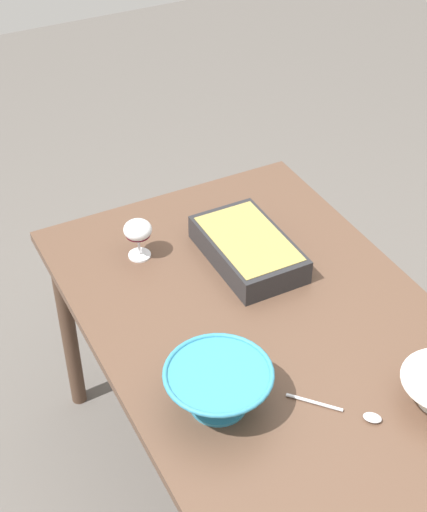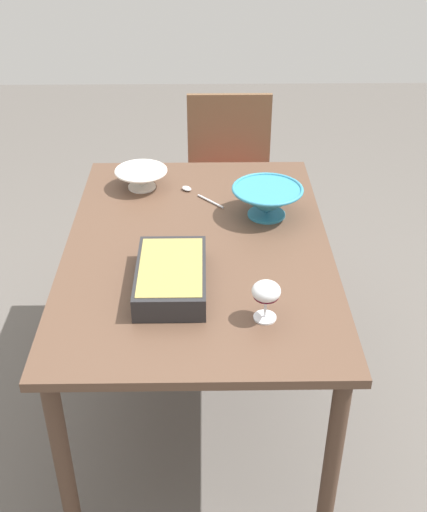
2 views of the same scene
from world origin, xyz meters
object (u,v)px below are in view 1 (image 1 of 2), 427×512
(wine_glass, at_px, (138,232))
(casserole_dish, at_px, (248,248))
(small_bowl, at_px, (218,387))
(serving_spoon, at_px, (353,413))
(dining_table, at_px, (265,341))

(wine_glass, relative_size, casserole_dish, 0.35)
(casserole_dish, relative_size, small_bowl, 1.38)
(small_bowl, distance_m, serving_spoon, 0.32)
(casserole_dish, bearing_deg, serving_spoon, -5.85)
(casserole_dish, bearing_deg, dining_table, -17.89)
(dining_table, relative_size, casserole_dish, 3.74)
(casserole_dish, xyz_separation_m, serving_spoon, (0.62, -0.06, -0.04))
(small_bowl, bearing_deg, wine_glass, 174.83)
(dining_table, distance_m, small_bowl, 0.35)
(wine_glass, bearing_deg, dining_table, 25.81)
(dining_table, relative_size, small_bowl, 5.15)
(small_bowl, relative_size, serving_spoon, 1.41)
(dining_table, distance_m, wine_glass, 0.48)
(dining_table, height_order, casserole_dish, casserole_dish)
(dining_table, bearing_deg, serving_spoon, 2.44)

